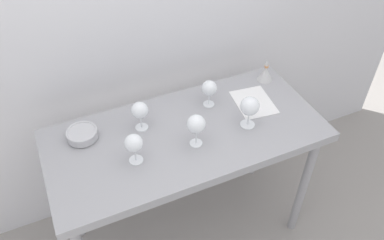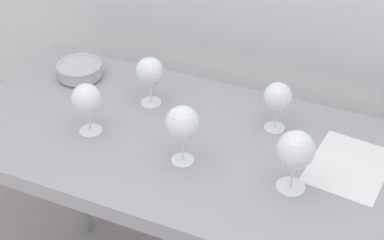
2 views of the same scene
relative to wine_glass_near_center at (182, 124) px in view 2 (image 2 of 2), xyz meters
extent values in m
cube|color=#96969C|center=(-0.01, 0.10, -0.15)|extent=(1.40, 0.64, 0.04)
cube|color=#96969C|center=(-0.01, -0.23, -0.15)|extent=(1.40, 0.01, 0.05)
cylinder|color=#96969C|center=(-0.65, 0.36, -0.60)|extent=(0.05, 0.05, 0.86)
cylinder|color=white|center=(0.00, 0.00, -0.12)|extent=(0.06, 0.06, 0.00)
cylinder|color=white|center=(0.00, 0.00, -0.08)|extent=(0.01, 0.01, 0.09)
sphere|color=white|center=(0.00, 0.00, 0.00)|extent=(0.09, 0.09, 0.09)
cylinder|color=maroon|center=(0.00, 0.00, -0.01)|extent=(0.06, 0.06, 0.02)
cylinder|color=white|center=(-0.21, 0.22, -0.12)|extent=(0.07, 0.07, 0.00)
cylinder|color=white|center=(-0.21, 0.22, -0.08)|extent=(0.01, 0.01, 0.08)
sphere|color=white|center=(-0.21, 0.22, -0.01)|extent=(0.09, 0.09, 0.09)
cylinder|color=maroon|center=(-0.21, 0.22, -0.02)|extent=(0.06, 0.06, 0.03)
cylinder|color=white|center=(0.30, 0.01, -0.12)|extent=(0.08, 0.08, 0.00)
cylinder|color=white|center=(0.30, 0.01, -0.08)|extent=(0.01, 0.01, 0.08)
sphere|color=white|center=(0.30, 0.01, 0.00)|extent=(0.10, 0.10, 0.10)
cylinder|color=maroon|center=(0.30, 0.01, -0.02)|extent=(0.07, 0.07, 0.02)
cylinder|color=white|center=(0.19, 0.24, -0.12)|extent=(0.06, 0.06, 0.00)
cylinder|color=white|center=(0.19, 0.24, -0.09)|extent=(0.01, 0.01, 0.07)
sphere|color=white|center=(0.19, 0.24, -0.01)|extent=(0.08, 0.08, 0.08)
cylinder|color=#5A0F19|center=(0.19, 0.24, -0.03)|extent=(0.06, 0.06, 0.02)
cylinder|color=white|center=(-0.30, 0.01, -0.12)|extent=(0.07, 0.07, 0.00)
cylinder|color=white|center=(-0.30, 0.01, -0.08)|extent=(0.01, 0.01, 0.07)
sphere|color=white|center=(-0.30, 0.01, -0.01)|extent=(0.09, 0.09, 0.09)
cylinder|color=maroon|center=(-0.30, 0.01, -0.03)|extent=(0.06, 0.06, 0.02)
cube|color=white|center=(0.42, 0.16, -0.12)|extent=(0.22, 0.27, 0.00)
cylinder|color=#4C4C4C|center=(-0.50, 0.26, -0.12)|extent=(0.14, 0.14, 0.01)
cylinder|color=#B7B7BC|center=(-0.50, 0.26, -0.10)|extent=(0.15, 0.15, 0.04)
torus|color=#B7B7BC|center=(-0.50, 0.26, -0.08)|extent=(0.15, 0.15, 0.01)
camera|label=1|loc=(-0.56, -1.19, 1.23)|focal=36.14mm
camera|label=2|loc=(0.48, -1.03, 0.84)|focal=51.14mm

